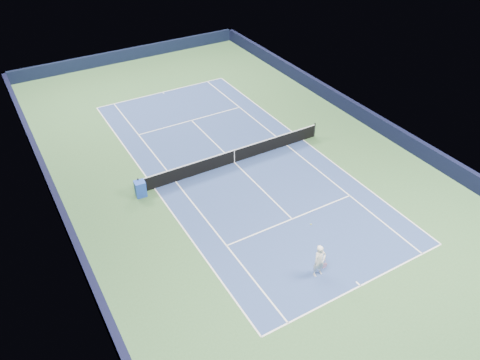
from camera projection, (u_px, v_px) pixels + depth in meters
ground at (234, 162)px, 30.10m from camera, size 40.00×40.00×0.00m
wall_far at (129, 54)px, 43.55m from camera, size 22.00×0.35×1.10m
wall_right at (363, 114)px, 34.16m from camera, size 0.35×40.00×1.10m
wall_left at (61, 211)px, 25.37m from camera, size 0.35×40.00×1.10m
court_surface at (234, 162)px, 30.09m from camera, size 10.97×23.77×0.01m
baseline_far at (163, 92)px, 38.35m from camera, size 10.97×0.08×0.00m
baseline_near at (360, 286)px, 21.83m from camera, size 10.97×0.08×0.00m
sideline_doubles_right at (303, 140)px, 32.32m from camera, size 0.08×23.77×0.00m
sideline_doubles_left at (155, 188)px, 27.86m from camera, size 0.08×23.77×0.00m
sideline_singles_right at (287, 145)px, 31.76m from camera, size 0.08×23.77×0.00m
sideline_singles_left at (176, 182)px, 28.42m from camera, size 0.08×23.77×0.00m
service_line_far at (191, 120)px, 34.54m from camera, size 8.23×0.08×0.00m
service_line_near at (292, 219)px, 25.64m from camera, size 8.23×0.08×0.00m
center_service_line at (234, 162)px, 30.09m from camera, size 0.08×12.80×0.00m
center_mark_far at (163, 93)px, 38.25m from camera, size 0.08×0.30×0.00m
center_mark_near at (358, 284)px, 21.93m from camera, size 0.08×0.30×0.00m
tennis_net at (234, 156)px, 29.80m from camera, size 12.90×0.10×1.07m
sponsor_cube at (140, 189)px, 27.04m from camera, size 0.66×0.61×0.99m
tennis_player at (320, 261)px, 21.89m from camera, size 0.81×1.25×2.40m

